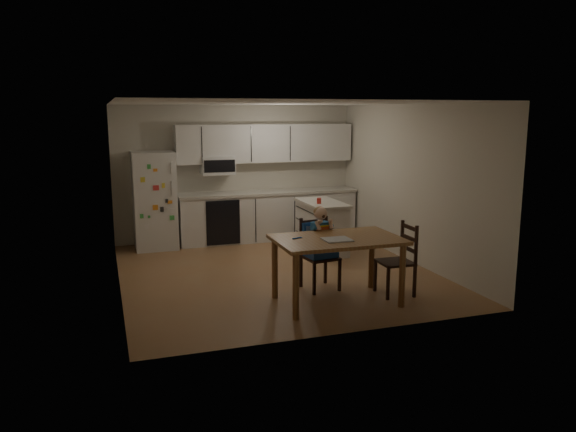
% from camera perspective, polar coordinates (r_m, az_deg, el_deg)
% --- Properties ---
extents(room, '(4.52, 5.01, 2.51)m').
position_cam_1_polar(room, '(8.67, -2.23, 3.07)').
color(room, '#98653D').
rests_on(room, ground).
extents(refrigerator, '(0.72, 0.70, 1.70)m').
position_cam_1_polar(refrigerator, '(10.08, -13.41, 1.55)').
color(refrigerator, silver).
rests_on(refrigerator, ground).
extents(kitchen_run, '(3.37, 0.62, 2.15)m').
position_cam_1_polar(kitchen_run, '(10.54, -2.29, 2.36)').
color(kitchen_run, silver).
rests_on(kitchen_run, ground).
extents(kitchen_island, '(0.62, 1.18, 0.87)m').
position_cam_1_polar(kitchen_island, '(9.63, 3.46, -1.08)').
color(kitchen_island, silver).
rests_on(kitchen_island, ground).
extents(red_cup, '(0.07, 0.07, 0.09)m').
position_cam_1_polar(red_cup, '(9.35, 3.17, 1.56)').
color(red_cup, red).
rests_on(red_cup, kitchen_island).
extents(dining_table, '(1.56, 1.00, 0.84)m').
position_cam_1_polar(dining_table, '(7.02, 5.04, -3.11)').
color(dining_table, brown).
rests_on(dining_table, ground).
extents(napkin, '(0.33, 0.29, 0.01)m').
position_cam_1_polar(napkin, '(6.87, 5.00, -2.39)').
color(napkin, '#B3B2B7').
rests_on(napkin, dining_table).
extents(toddler_spoon, '(0.12, 0.06, 0.02)m').
position_cam_1_polar(toddler_spoon, '(6.91, 0.87, -2.26)').
color(toddler_spoon, '#1E4FAA').
rests_on(toddler_spoon, dining_table).
extents(chair_booster, '(0.48, 0.48, 1.13)m').
position_cam_1_polar(chair_booster, '(7.58, 3.13, -2.36)').
color(chair_booster, black).
rests_on(chair_booster, ground).
extents(chair_side, '(0.43, 0.43, 0.95)m').
position_cam_1_polar(chair_side, '(7.52, 11.50, -3.83)').
color(chair_side, black).
rests_on(chair_side, ground).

